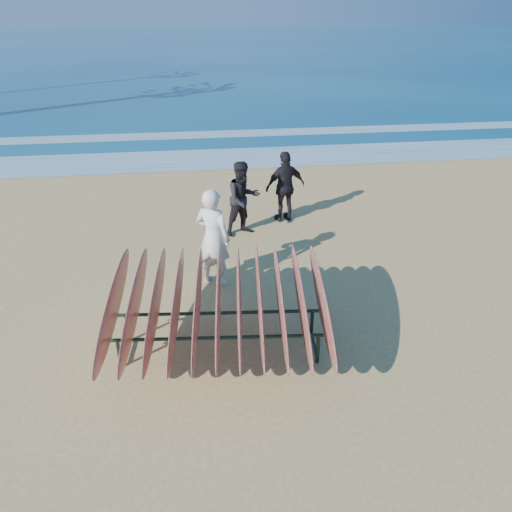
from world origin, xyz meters
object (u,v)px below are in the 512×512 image
Objects in this scene: person_white at (213,238)px; person_dark_a at (243,199)px; person_dark_b at (285,187)px; surfboard_rack at (218,304)px.

person_white reaches higher than person_dark_a.
person_dark_b is (1.10, 0.67, 0.00)m from person_dark_a.
person_dark_a is at bearing -77.08° from person_white.
person_white is 2.33m from person_dark_a.
surfboard_rack is 4.42m from person_dark_a.
surfboard_rack is 2.16m from person_white.
surfboard_rack is at bearing 54.28° from person_dark_b.
surfboard_rack is 5.37m from person_dark_b.
person_dark_a is 1.00× the size of person_dark_b.
person_dark_a is at bearing 16.90° from person_dark_b.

